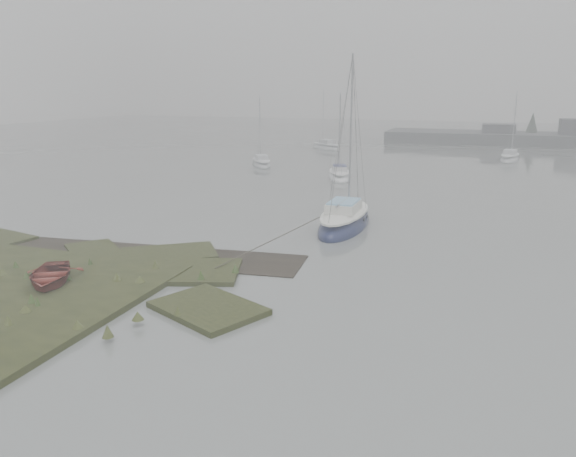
{
  "coord_description": "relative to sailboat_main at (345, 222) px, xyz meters",
  "views": [
    {
      "loc": [
        8.68,
        -15.84,
        7.17
      ],
      "look_at": [
        1.67,
        4.08,
        1.8
      ],
      "focal_mm": 35.0,
      "sensor_mm": 36.0,
      "label": 1
    }
  ],
  "objects": [
    {
      "name": "ground",
      "position": [
        -2.02,
        18.01,
        -0.29
      ],
      "size": [
        160.0,
        160.0,
        0.0
      ],
      "primitive_type": "plane",
      "color": "slate",
      "rests_on": "ground"
    },
    {
      "name": "sailboat_far_b",
      "position": [
        8.97,
        31.81,
        -0.07
      ],
      "size": [
        2.52,
        5.33,
        7.23
      ],
      "rotation": [
        0.0,
        0.0,
        -0.17
      ],
      "color": "silver",
      "rests_on": "ground"
    },
    {
      "name": "sailboat_white",
      "position": [
        -4.21,
        15.4,
        -0.07
      ],
      "size": [
        3.18,
        5.35,
        7.17
      ],
      "rotation": [
        0.0,
        0.0,
        0.32
      ],
      "color": "white",
      "rests_on": "ground"
    },
    {
      "name": "dinghy",
      "position": [
        -7.91,
        -12.5,
        0.23
      ],
      "size": [
        3.31,
        3.6,
        0.61
      ],
      "primitive_type": "imported",
      "rotation": [
        0.0,
        0.0,
        0.54
      ],
      "color": "maroon",
      "rests_on": "marsh_bank"
    },
    {
      "name": "sailboat_far_c",
      "position": [
        -11.08,
        35.99,
        -0.07
      ],
      "size": [
        5.05,
        4.68,
        7.32
      ],
      "rotation": [
        0.0,
        0.0,
        0.86
      ],
      "color": "silver",
      "rests_on": "ground"
    },
    {
      "name": "sailboat_main",
      "position": [
        0.0,
        0.0,
        0.0
      ],
      "size": [
        2.22,
        6.72,
        9.47
      ],
      "rotation": [
        0.0,
        0.0,
        -0.0
      ],
      "color": "#12183B",
      "rests_on": "ground"
    },
    {
      "name": "sailboat_far_a",
      "position": [
        -12.83,
        20.15,
        -0.08
      ],
      "size": [
        3.77,
        4.92,
        6.75
      ],
      "rotation": [
        0.0,
        0.0,
        0.53
      ],
      "color": "#9DA3A6",
      "rests_on": "ground"
    }
  ]
}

